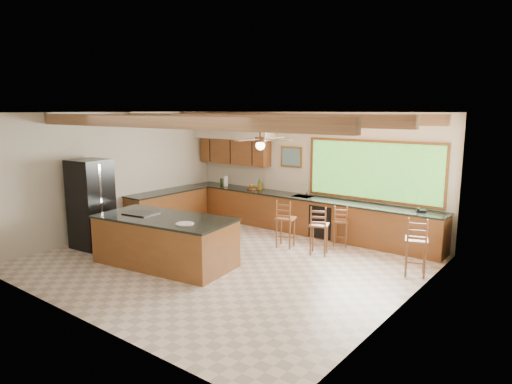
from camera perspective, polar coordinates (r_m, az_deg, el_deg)
The scene contains 9 objects.
ground at distance 9.42m, azimuth -3.80°, elevation -8.69°, with size 7.20×7.20×0.00m, color beige.
room_shell at distance 9.55m, azimuth -2.12°, elevation 5.20°, with size 7.27×6.54×3.02m.
counter_run at distance 11.68m, azimuth 1.35°, elevation -2.56°, with size 7.12×3.10×1.25m.
island at distance 9.30m, azimuth -11.31°, elevation -5.99°, with size 2.94×1.69×0.99m.
refrigerator at distance 10.78m, azimuth -19.90°, elevation -1.40°, with size 0.85×0.83×1.98m.
bar_stool_a at distance 10.46m, azimuth 10.48°, elevation -3.73°, with size 0.43×0.43×0.94m.
bar_stool_b at distance 10.18m, azimuth 3.53°, elevation -3.44°, with size 0.48×0.48×1.09m.
bar_stool_c at distance 9.75m, azimuth 7.73°, elevation -4.23°, with size 0.50×0.50×1.07m.
bar_stool_d at distance 8.93m, azimuth 19.30°, elevation -5.84°, with size 0.51×0.51×1.13m.
Camera 1 is at (5.92, -6.66, 3.06)m, focal length 32.00 mm.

